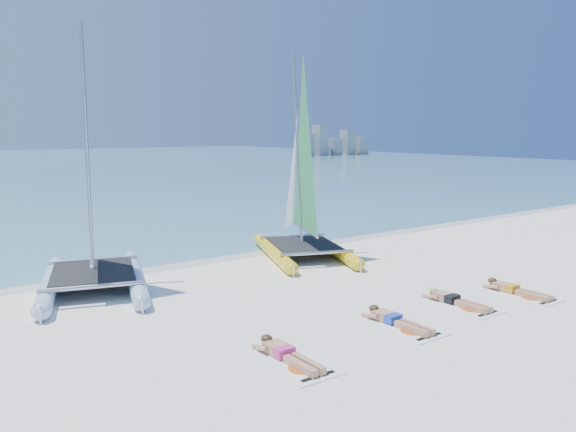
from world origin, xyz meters
name	(u,v)px	position (x,y,z in m)	size (l,w,h in m)	color
ground	(306,301)	(0.00, 0.00, 0.00)	(140.00, 140.00, 0.00)	white
wet_sand_strip	(202,259)	(0.00, 5.50, 0.00)	(140.00, 1.40, 0.01)	silver
distant_skyline	(333,144)	(53.71, 62.00, 1.94)	(14.00, 2.00, 5.00)	#969FA5
catamaran_blue	(90,207)	(-3.86, 4.26, 2.17)	(4.01, 5.84, 7.26)	silver
catamaran_yellow	(300,189)	(3.08, 4.36, 2.19)	(4.12, 5.64, 6.97)	yellow
towel_a	(292,362)	(-2.49, -2.79, 0.01)	(1.00, 1.85, 0.02)	white
sunbather_a	(286,353)	(-2.49, -2.59, 0.12)	(0.37, 1.73, 0.26)	tan
towel_b	(401,327)	(0.48, -2.67, 0.01)	(1.00, 1.85, 0.02)	white
sunbather_b	(394,319)	(0.48, -2.47, 0.12)	(0.37, 1.73, 0.26)	tan
towel_c	(460,306)	(2.70, -2.49, 0.01)	(1.00, 1.85, 0.02)	white
sunbather_c	(454,299)	(2.70, -2.30, 0.12)	(0.37, 1.73, 0.26)	tan
towel_d	(520,295)	(4.67, -2.82, 0.01)	(1.00, 1.85, 0.02)	white
sunbather_d	(513,289)	(4.67, -2.63, 0.12)	(0.37, 1.73, 0.26)	tan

